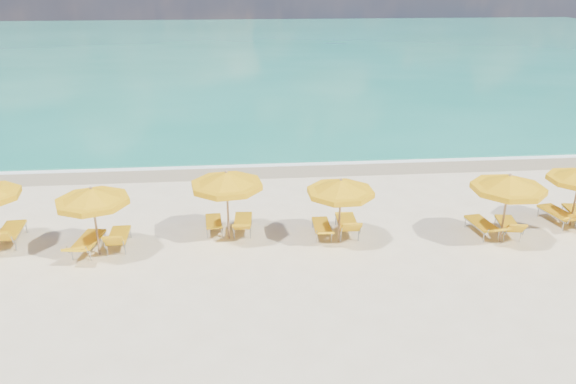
{
  "coord_description": "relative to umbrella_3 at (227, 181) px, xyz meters",
  "views": [
    {
      "loc": [
        -1.61,
        -16.02,
        8.16
      ],
      "look_at": [
        0.0,
        1.5,
        1.2
      ],
      "focal_mm": 35.0,
      "sensor_mm": 36.0,
      "label": 1
    }
  ],
  "objects": [
    {
      "name": "lounger_5_right",
      "position": [
        9.21,
        -0.54,
        -1.79
      ],
      "size": [
        0.87,
        1.76,
        0.82
      ],
      "rotation": [
        0.0,
        0.0,
        -0.18
      ],
      "color": "#A5A8AD",
      "rests_on": "ground"
    },
    {
      "name": "lounger_3_left",
      "position": [
        -0.5,
        0.59,
        -1.81
      ],
      "size": [
        0.64,
        1.68,
        0.63
      ],
      "rotation": [
        0.0,
        0.0,
        0.07
      ],
      "color": "#A5A8AD",
      "rests_on": "ground"
    },
    {
      "name": "lounger_4_right",
      "position": [
        3.91,
        0.0,
        -1.77
      ],
      "size": [
        0.72,
        1.91,
        0.89
      ],
      "rotation": [
        0.0,
        0.0,
        -0.04
      ],
      "color": "#A5A8AD",
      "rests_on": "ground"
    },
    {
      "name": "whitecap_far",
      "position": [
        10.02,
        23.41,
        -2.01
      ],
      "size": [
        18.0,
        0.3,
        0.05
      ],
      "primitive_type": "cube",
      "color": "white",
      "rests_on": "ground"
    },
    {
      "name": "lounger_2_right",
      "position": [
        -3.45,
        -0.31,
        -1.78
      ],
      "size": [
        0.66,
        1.76,
        0.87
      ],
      "rotation": [
        0.0,
        0.0,
        0.03
      ],
      "color": "#A5A8AD",
      "rests_on": "ground"
    },
    {
      "name": "ground_plane",
      "position": [
        2.02,
        -0.59,
        -2.01
      ],
      "size": [
        120.0,
        120.0,
        0.0
      ],
      "primitive_type": "plane",
      "color": "beige"
    },
    {
      "name": "umbrella_5",
      "position": [
        8.73,
        -1.05,
        -0.01
      ],
      "size": [
        2.99,
        2.99,
        2.34
      ],
      "rotation": [
        0.0,
        0.0,
        0.37
      ],
      "color": "#A07850",
      "rests_on": "ground"
    },
    {
      "name": "lounger_5_left",
      "position": [
        8.36,
        -0.47,
        -1.79
      ],
      "size": [
        0.82,
        1.88,
        0.72
      ],
      "rotation": [
        0.0,
        0.0,
        0.13
      ],
      "color": "#A5A8AD",
      "rests_on": "ground"
    },
    {
      "name": "lounger_2_left",
      "position": [
        -4.33,
        -0.56,
        -1.78
      ],
      "size": [
        0.91,
        2.02,
        0.7
      ],
      "rotation": [
        0.0,
        0.0,
        -0.15
      ],
      "color": "#A5A8AD",
      "rests_on": "ground"
    },
    {
      "name": "lounger_3_right",
      "position": [
        0.47,
        0.47,
        -1.79
      ],
      "size": [
        0.7,
        1.82,
        0.76
      ],
      "rotation": [
        0.0,
        0.0,
        -0.06
      ],
      "color": "#A5A8AD",
      "rests_on": "ground"
    },
    {
      "name": "umbrella_2",
      "position": [
        -3.97,
        -0.75,
        -0.1
      ],
      "size": [
        2.31,
        2.31,
        2.24
      ],
      "rotation": [
        0.0,
        0.0,
        -0.05
      ],
      "color": "#A07850",
      "rests_on": "ground"
    },
    {
      "name": "umbrella_3",
      "position": [
        0.0,
        0.0,
        0.0
      ],
      "size": [
        2.83,
        2.83,
        2.35
      ],
      "rotation": [
        0.0,
        0.0,
        -0.25
      ],
      "color": "#A07850",
      "rests_on": "ground"
    },
    {
      "name": "lounger_6_left",
      "position": [
        11.33,
        0.13,
        -1.78
      ],
      "size": [
        0.98,
        2.01,
        0.72
      ],
      "rotation": [
        0.0,
        0.0,
        0.19
      ],
      "color": "#A5A8AD",
      "rests_on": "ground"
    },
    {
      "name": "umbrella_4",
      "position": [
        3.53,
        -0.57,
        -0.15
      ],
      "size": [
        2.86,
        2.86,
        2.18
      ],
      "rotation": [
        0.0,
        0.0,
        0.43
      ],
      "color": "#A07850",
      "rests_on": "ground"
    },
    {
      "name": "whitecap_near",
      "position": [
        -3.98,
        16.41,
        -2.01
      ],
      "size": [
        14.0,
        0.36,
        0.05
      ],
      "primitive_type": "cube",
      "color": "white",
      "rests_on": "ground"
    },
    {
      "name": "foam_line",
      "position": [
        2.02,
        7.61,
        -2.01
      ],
      "size": [
        120.0,
        1.2,
        0.03
      ],
      "primitive_type": "cube",
      "color": "white",
      "rests_on": "ground"
    },
    {
      "name": "lounger_4_left",
      "position": [
        3.05,
        -0.06,
        -1.81
      ],
      "size": [
        0.59,
        1.72,
        0.62
      ],
      "rotation": [
        0.0,
        0.0,
        -0.02
      ],
      "color": "#A5A8AD",
      "rests_on": "ground"
    },
    {
      "name": "lounger_1_right",
      "position": [
        -6.96,
        0.31,
        -1.76
      ],
      "size": [
        0.8,
        1.97,
        0.91
      ],
      "rotation": [
        0.0,
        0.0,
        0.08
      ],
      "color": "#A5A8AD",
      "rests_on": "ground"
    },
    {
      "name": "wet_sand_band",
      "position": [
        2.02,
        6.81,
        -2.01
      ],
      "size": [
        120.0,
        2.6,
        0.01
      ],
      "primitive_type": "cube",
      "color": "tan",
      "rests_on": "ground"
    },
    {
      "name": "ocean",
      "position": [
        2.02,
        47.41,
        -2.01
      ],
      "size": [
        120.0,
        80.0,
        0.3
      ],
      "primitive_type": "cube",
      "color": "#157A64",
      "rests_on": "ground"
    }
  ]
}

